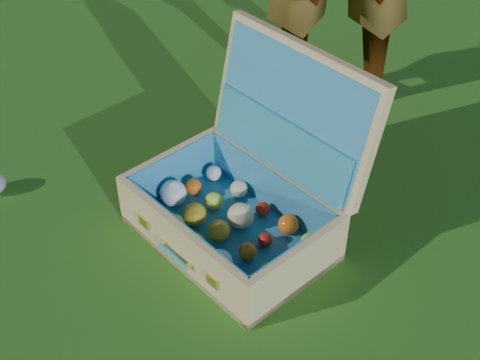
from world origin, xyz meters
The scene contains 2 objects.
ground centered at (0.00, 0.00, 0.00)m, with size 60.00×60.00×0.00m, color #215114.
suitcase centered at (0.15, 0.00, 0.15)m, with size 0.70×0.67×0.53m.
Camera 1 is at (0.71, -1.31, 1.38)m, focal length 50.00 mm.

